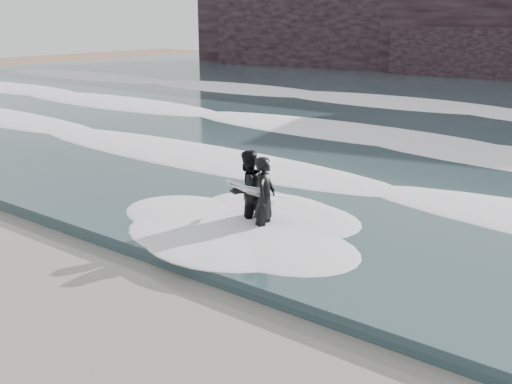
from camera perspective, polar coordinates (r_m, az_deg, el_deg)
ground at (r=9.10m, az=-18.65°, el=-15.35°), size 120.00×120.00×0.00m
foam_near at (r=15.30m, az=9.72°, el=0.37°), size 60.00×3.20×0.20m
foam_mid at (r=21.60m, az=18.34°, el=4.70°), size 60.00×4.00×0.24m
foam_far at (r=30.16m, az=24.00°, el=7.47°), size 60.00×4.80×0.30m
surfer_left at (r=12.54m, az=0.69°, el=-0.55°), size 0.98×1.75×1.87m
surfer_right at (r=12.97m, az=-0.75°, el=0.11°), size 1.41×1.96×1.89m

